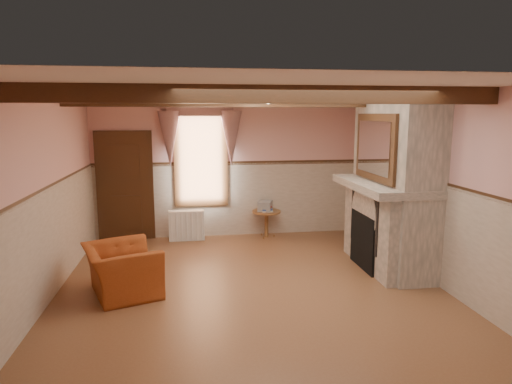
{
  "coord_description": "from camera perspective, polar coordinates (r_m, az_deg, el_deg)",
  "views": [
    {
      "loc": [
        -0.85,
        -6.24,
        2.49
      ],
      "look_at": [
        0.2,
        0.8,
        1.27
      ],
      "focal_mm": 32.0,
      "sensor_mm": 36.0,
      "label": 1
    }
  ],
  "objects": [
    {
      "name": "wall_front",
      "position": [
        3.52,
        5.97,
        -8.34
      ],
      "size": [
        5.5,
        0.02,
        2.8
      ],
      "primitive_type": "cube",
      "color": "#DA9D97",
      "rests_on": "floor"
    },
    {
      "name": "armchair",
      "position": [
        6.69,
        -16.41,
        -9.37
      ],
      "size": [
        1.23,
        1.31,
        0.69
      ],
      "primitive_type": "imported",
      "rotation": [
        0.0,
        0.0,
        1.92
      ],
      "color": "#994219",
      "rests_on": "floor"
    },
    {
      "name": "oil_lamp",
      "position": [
        7.96,
        14.5,
        2.71
      ],
      "size": [
        0.11,
        0.11,
        0.28
      ],
      "primitive_type": "cylinder",
      "color": "gold",
      "rests_on": "mantel"
    },
    {
      "name": "chair_rail",
      "position": [
        6.37,
        -0.71,
        0.8
      ],
      "size": [
        5.5,
        6.0,
        0.08
      ],
      "primitive_type": null,
      "color": "black",
      "rests_on": "wainscot"
    },
    {
      "name": "overmantel_mirror",
      "position": [
        7.45,
        14.61,
        5.42
      ],
      "size": [
        0.06,
        1.44,
        1.04
      ],
      "primitive_type": "cube",
      "color": "silver",
      "rests_on": "fireplace"
    },
    {
      "name": "ceiling_beam_back",
      "position": [
        7.49,
        -2.0,
        11.34
      ],
      "size": [
        5.5,
        0.18,
        0.2
      ],
      "primitive_type": "cube",
      "color": "black",
      "rests_on": "ceiling"
    },
    {
      "name": "radiator",
      "position": [
        9.2,
        -8.66,
        -4.15
      ],
      "size": [
        0.7,
        0.19,
        0.6
      ],
      "primitive_type": "cube",
      "rotation": [
        0.0,
        0.0,
        0.01
      ],
      "color": "silver",
      "rests_on": "floor"
    },
    {
      "name": "wall_back",
      "position": [
        9.34,
        -3.2,
        3.01
      ],
      "size": [
        5.5,
        0.02,
        2.8
      ],
      "primitive_type": "cube",
      "color": "#DA9D97",
      "rests_on": "floor"
    },
    {
      "name": "wall_left",
      "position": [
        6.61,
        -25.06,
        -0.67
      ],
      "size": [
        0.02,
        6.0,
        2.8
      ],
      "primitive_type": "cube",
      "color": "#DA9D97",
      "rests_on": "floor"
    },
    {
      "name": "window_drapes",
      "position": [
        9.12,
        -6.97,
        8.15
      ],
      "size": [
        1.3,
        0.14,
        1.4
      ],
      "primitive_type": "cube",
      "color": "gray",
      "rests_on": "wall_back"
    },
    {
      "name": "window",
      "position": [
        9.25,
        -6.91,
        4.45
      ],
      "size": [
        1.06,
        0.08,
        2.02
      ],
      "primitive_type": "cube",
      "color": "white",
      "rests_on": "wall_back"
    },
    {
      "name": "firebox",
      "position": [
        7.68,
        13.71,
        -5.95
      ],
      "size": [
        0.2,
        0.95,
        0.9
      ],
      "primitive_type": "cube",
      "color": "black",
      "rests_on": "floor"
    },
    {
      "name": "jar_yellow",
      "position": [
        7.18,
        17.17,
        1.21
      ],
      "size": [
        0.06,
        0.06,
        0.12
      ],
      "primitive_type": "cylinder",
      "color": "gold",
      "rests_on": "mantel"
    },
    {
      "name": "floor",
      "position": [
        6.77,
        -0.69,
        -11.85
      ],
      "size": [
        5.5,
        6.0,
        0.01
      ],
      "primitive_type": "cube",
      "color": "brown",
      "rests_on": "ground"
    },
    {
      "name": "side_table",
      "position": [
        9.33,
        1.31,
        -4.0
      ],
      "size": [
        0.68,
        0.68,
        0.55
      ],
      "primitive_type": "cylinder",
      "rotation": [
        0.0,
        0.0,
        -0.19
      ],
      "color": "brown",
      "rests_on": "floor"
    },
    {
      "name": "candle_red",
      "position": [
        7.03,
        17.72,
        1.18
      ],
      "size": [
        0.06,
        0.06,
        0.16
      ],
      "primitive_type": "cylinder",
      "color": "maroon",
      "rests_on": "mantel"
    },
    {
      "name": "wall_right",
      "position": [
        7.28,
        21.27,
        0.46
      ],
      "size": [
        0.02,
        6.0,
        2.8
      ],
      "primitive_type": "cube",
      "color": "#DA9D97",
      "rests_on": "floor"
    },
    {
      "name": "wainscot",
      "position": [
        6.53,
        -0.7,
        -5.72
      ],
      "size": [
        5.5,
        6.0,
        1.5
      ],
      "primitive_type": null,
      "color": "beige",
      "rests_on": "floor"
    },
    {
      "name": "mantel_clock",
      "position": [
        8.3,
        13.5,
        2.75
      ],
      "size": [
        0.14,
        0.24,
        0.2
      ],
      "primitive_type": "cube",
      "color": "black",
      "rests_on": "mantel"
    },
    {
      "name": "fireplace",
      "position": [
        7.66,
        16.95,
        1.13
      ],
      "size": [
        0.85,
        2.0,
        2.8
      ],
      "primitive_type": "cube",
      "color": "gray",
      "rests_on": "floor"
    },
    {
      "name": "ceiling",
      "position": [
        6.3,
        -0.74,
        12.56
      ],
      "size": [
        5.5,
        6.0,
        0.01
      ],
      "primitive_type": "cube",
      "color": "silver",
      "rests_on": "wall_back"
    },
    {
      "name": "book_stack",
      "position": [
        9.24,
        1.14,
        -1.76
      ],
      "size": [
        0.35,
        0.39,
        0.2
      ],
      "primitive_type": "cube",
      "rotation": [
        0.0,
        0.0,
        -0.35
      ],
      "color": "#B7AD8C",
      "rests_on": "side_table"
    },
    {
      "name": "door",
      "position": [
        9.37,
        -16.04,
        0.51
      ],
      "size": [
        1.1,
        0.1,
        2.1
      ],
      "primitive_type": "cube",
      "color": "black",
      "rests_on": "floor"
    },
    {
      "name": "mantel",
      "position": [
        7.59,
        15.7,
        0.81
      ],
      "size": [
        1.05,
        2.05,
        0.12
      ],
      "primitive_type": "cube",
      "color": "gray",
      "rests_on": "fireplace"
    },
    {
      "name": "ceiling_beam_front",
      "position": [
        5.11,
        1.11,
        12.1
      ],
      "size": [
        5.5,
        0.18,
        0.2
      ],
      "primitive_type": "cube",
      "color": "black",
      "rests_on": "ceiling"
    },
    {
      "name": "bowl",
      "position": [
        7.63,
        15.53,
        1.63
      ],
      "size": [
        0.34,
        0.34,
        0.08
      ],
      "primitive_type": "imported",
      "color": "brown",
      "rests_on": "mantel"
    }
  ]
}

